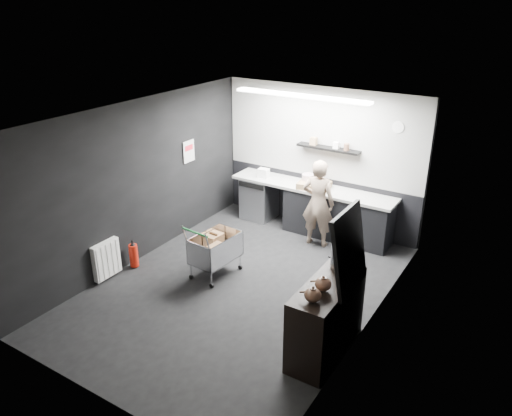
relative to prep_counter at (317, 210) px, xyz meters
The scene contains 22 objects.
floor 2.47m from the prep_counter, 93.20° to the right, with size 5.50×5.50×0.00m, color black.
ceiling 3.30m from the prep_counter, 93.20° to the right, with size 5.50×5.50×0.00m, color white.
wall_back 0.96m from the prep_counter, 112.30° to the left, with size 5.50×5.50×0.00m, color black.
wall_front 5.25m from the prep_counter, 91.50° to the right, with size 5.50×5.50×0.00m, color black.
wall_left 3.35m from the prep_counter, 131.43° to the right, with size 5.50×5.50×0.00m, color black.
wall_right 3.18m from the prep_counter, 52.38° to the right, with size 5.50×5.50×0.00m, color black.
kitchen_wall_panel 1.43m from the prep_counter, 113.58° to the left, with size 3.95×0.02×1.70m, color #AFAFAB.
dado_panel 0.34m from the prep_counter, 113.58° to the left, with size 3.95×0.02×1.00m, color black.
floating_shelf 1.18m from the prep_counter, 72.13° to the left, with size 1.20×0.22×0.04m, color black.
wall_clock 2.13m from the prep_counter, 13.36° to the left, with size 0.20×0.20×0.03m, color white.
poster 2.63m from the prep_counter, 152.11° to the right, with size 0.02×0.30×0.40m, color silver.
poster_red_band 2.66m from the prep_counter, 152.05° to the right, with size 0.01×0.22×0.10m, color red.
radiator 3.92m from the prep_counter, 122.01° to the right, with size 0.10×0.50×0.60m, color white.
ceiling_strip 2.29m from the prep_counter, 103.37° to the right, with size 2.40×0.20×0.04m, color white.
prep_counter is the anchor object (origin of this frame).
person 0.61m from the prep_counter, 64.37° to the right, with size 0.58×0.38×1.60m, color beige.
shopping_cart 2.40m from the prep_counter, 106.89° to the right, with size 0.58×0.90×0.95m.
sideboard 3.45m from the prep_counter, 62.18° to the right, with size 0.56×1.32×1.97m.
fire_extinguisher 3.46m from the prep_counter, 125.08° to the right, with size 0.15×0.15×0.48m.
cardboard_box 0.51m from the prep_counter, 141.80° to the right, with size 0.56×0.43×0.11m, color #987951.
pink_tub 0.60m from the prep_counter, behind, with size 0.23×0.23×0.23m, color beige.
white_container 1.27m from the prep_counter, behind, with size 0.20×0.16×0.18m, color white.
Camera 1 is at (3.72, -5.50, 4.22)m, focal length 35.00 mm.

